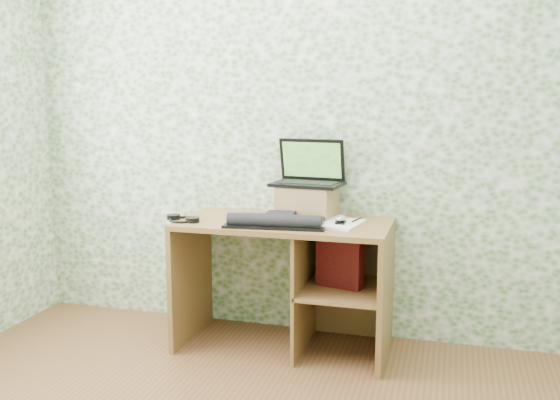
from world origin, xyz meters
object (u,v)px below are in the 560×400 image
(desk, at_px, (299,266))
(laptop, at_px, (309,174))
(notepad, at_px, (341,224))
(riser, at_px, (307,202))
(keyboard, at_px, (278,221))

(desk, height_order, laptop, laptop)
(laptop, height_order, notepad, laptop)
(riser, height_order, laptop, laptop)
(riser, xyz_separation_m, notepad, (0.23, -0.16, -0.09))
(desk, bearing_deg, riser, 78.79)
(laptop, relative_size, keyboard, 0.75)
(keyboard, relative_size, notepad, 1.91)
(laptop, distance_m, keyboard, 0.40)
(desk, xyz_separation_m, laptop, (0.02, 0.16, 0.52))
(desk, relative_size, notepad, 4.07)
(laptop, bearing_deg, notepad, -35.71)
(riser, xyz_separation_m, laptop, (0.00, 0.04, 0.16))
(keyboard, distance_m, notepad, 0.35)
(laptop, height_order, keyboard, laptop)
(desk, bearing_deg, laptop, 81.77)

